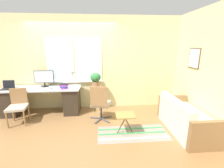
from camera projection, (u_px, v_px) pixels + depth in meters
name	position (u px, v px, depth m)	size (l,w,h in m)	color
ground_plane	(72.00, 117.00, 4.03)	(14.00, 14.00, 0.00)	olive
wall_back_with_window	(73.00, 64.00, 4.38)	(9.00, 0.12, 2.70)	beige
wall_right_with_picture	(190.00, 66.00, 3.93)	(0.08, 9.00, 2.70)	beige
desk	(42.00, 100.00, 4.17)	(2.11, 0.63, 0.74)	#B2B7BC
laptop	(8.00, 87.00, 3.98)	(0.30, 0.23, 0.22)	black
monitor	(44.00, 78.00, 4.17)	(0.53, 0.21, 0.45)	black
keyboard	(40.00, 89.00, 3.94)	(0.40, 0.12, 0.02)	silver
mouse	(51.00, 88.00, 3.99)	(0.04, 0.06, 0.03)	slate
desk_lamp	(72.00, 74.00, 4.10)	(0.14, 0.14, 0.46)	#ADADB2
book_stack	(64.00, 86.00, 4.00)	(0.23, 0.19, 0.13)	purple
desk_chair_wooden	(18.00, 105.00, 3.64)	(0.48, 0.49, 0.85)	olive
office_chair_swivel	(100.00, 103.00, 3.73)	(0.58, 0.58, 0.93)	#47474C
couch_loveseat	(185.00, 119.00, 3.34)	(0.74, 1.49, 0.73)	silver
plant_stand	(96.00, 91.00, 4.31)	(0.22, 0.22, 0.73)	#333338
potted_plant	(96.00, 79.00, 4.23)	(0.29, 0.29, 0.40)	#9E6B4C
floor_rug_striped	(133.00, 133.00, 3.28)	(1.53, 0.66, 0.01)	gray
folding_stool	(125.00, 116.00, 3.19)	(0.41, 0.35, 0.45)	olive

